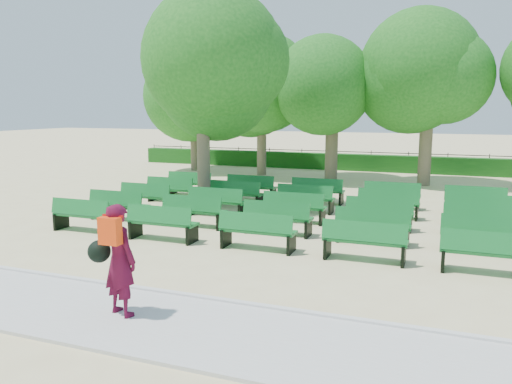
% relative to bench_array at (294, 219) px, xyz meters
% --- Properties ---
extents(ground, '(120.00, 120.00, 0.00)m').
position_rel_bench_array_xyz_m(ground, '(-0.64, -0.41, -0.10)').
color(ground, beige).
extents(paving, '(30.00, 2.20, 0.06)m').
position_rel_bench_array_xyz_m(paving, '(-0.64, -7.81, -0.07)').
color(paving, beige).
rests_on(paving, ground).
extents(curb, '(30.00, 0.12, 0.10)m').
position_rel_bench_array_xyz_m(curb, '(-0.64, -6.66, -0.05)').
color(curb, silver).
rests_on(curb, ground).
extents(hedge, '(26.00, 0.70, 0.90)m').
position_rel_bench_array_xyz_m(hedge, '(-0.64, 13.59, 0.35)').
color(hedge, '#164F15').
rests_on(hedge, ground).
extents(fence, '(26.00, 0.10, 1.02)m').
position_rel_bench_array_xyz_m(fence, '(-0.64, 13.99, -0.10)').
color(fence, black).
rests_on(fence, ground).
extents(tree_line, '(21.80, 6.80, 7.04)m').
position_rel_bench_array_xyz_m(tree_line, '(-0.64, 9.59, -0.10)').
color(tree_line, '#236D1E').
rests_on(tree_line, ground).
extents(bench_array, '(1.86, 0.59, 1.18)m').
position_rel_bench_array_xyz_m(bench_array, '(0.00, 0.00, 0.00)').
color(bench_array, '#136F2B').
rests_on(bench_array, ground).
extents(tree_among, '(5.03, 5.03, 6.70)m').
position_rel_bench_array_xyz_m(tree_among, '(-3.46, 0.87, 4.32)').
color(tree_among, brown).
rests_on(tree_among, ground).
extents(person, '(0.91, 0.62, 1.84)m').
position_rel_bench_array_xyz_m(person, '(-0.69, -7.77, 0.92)').
color(person, '#4C0A22').
rests_on(person, ground).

